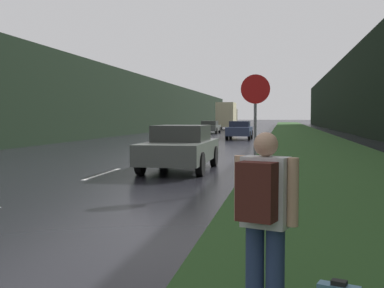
% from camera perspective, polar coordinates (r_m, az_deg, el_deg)
% --- Properties ---
extents(grass_verge, '(6.00, 240.00, 0.02)m').
position_cam_1_polar(grass_verge, '(39.88, 13.26, 0.66)').
color(grass_verge, '#26471E').
rests_on(grass_verge, ground_plane).
extents(lane_stripe_c, '(0.12, 3.00, 0.01)m').
position_cam_1_polar(lane_stripe_c, '(14.93, -10.53, -3.50)').
color(lane_stripe_c, silver).
rests_on(lane_stripe_c, ground_plane).
extents(lane_stripe_d, '(0.12, 3.00, 0.01)m').
position_cam_1_polar(lane_stripe_d, '(21.58, -3.82, -1.39)').
color(lane_stripe_d, silver).
rests_on(lane_stripe_d, ground_plane).
extents(treeline_far_side, '(2.00, 140.00, 6.19)m').
position_cam_1_polar(treeline_far_side, '(52.20, -6.81, 4.69)').
color(treeline_far_side, black).
rests_on(treeline_far_side, ground_plane).
extents(treeline_near_side, '(2.00, 140.00, 8.56)m').
position_cam_1_polar(treeline_near_side, '(50.48, 19.64, 5.93)').
color(treeline_near_side, black).
rests_on(treeline_near_side, ground_plane).
extents(stop_sign, '(0.70, 0.07, 2.76)m').
position_cam_1_polar(stop_sign, '(11.71, 7.50, 3.08)').
color(stop_sign, slate).
rests_on(stop_sign, ground_plane).
extents(hitchhiker_with_backpack, '(0.54, 0.48, 1.61)m').
position_cam_1_polar(hitchhiker_with_backpack, '(4.06, 8.49, -8.30)').
color(hitchhiker_with_backpack, navy).
rests_on(hitchhiker_with_backpack, ground_plane).
extents(car_passing_near, '(2.02, 4.68, 1.46)m').
position_cam_1_polar(car_passing_near, '(15.68, -1.37, -0.39)').
color(car_passing_near, '#4C514C').
rests_on(car_passing_near, ground_plane).
extents(car_passing_far, '(1.90, 4.37, 1.41)m').
position_cam_1_polar(car_passing_far, '(37.89, 5.67, 1.68)').
color(car_passing_far, '#2D3856').
rests_on(car_passing_far, ground_plane).
extents(car_oncoming, '(1.93, 4.44, 1.33)m').
position_cam_1_polar(car_oncoming, '(50.88, 2.14, 2.04)').
color(car_oncoming, '#4C514C').
rests_on(car_oncoming, ground_plane).
extents(delivery_truck, '(2.51, 6.98, 3.69)m').
position_cam_1_polar(delivery_truck, '(66.79, 4.17, 3.36)').
color(delivery_truck, '#6E684F').
rests_on(delivery_truck, ground_plane).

